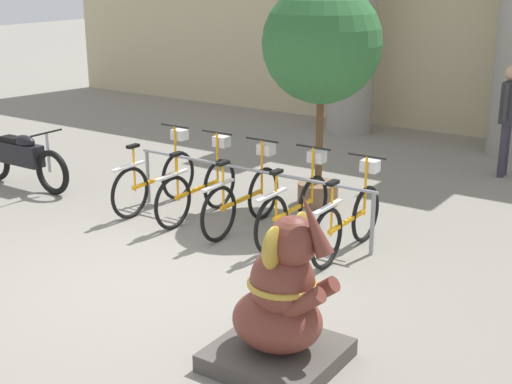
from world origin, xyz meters
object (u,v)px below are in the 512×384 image
at_px(bicycle_3, 295,207).
at_px(motorcycle, 22,158).
at_px(bicycle_2, 244,197).
at_px(potted_tree, 322,47).
at_px(elephant_statue, 281,307).
at_px(bicycle_0, 157,178).
at_px(person_pedestrian, 508,110).
at_px(bicycle_1, 199,187).
at_px(bicycle_4, 349,219).

distance_m(bicycle_3, motorcycle, 4.50).
relative_size(bicycle_2, potted_tree, 0.55).
distance_m(elephant_statue, potted_tree, 4.57).
bearing_deg(bicycle_0, person_pedestrian, 50.26).
relative_size(bicycle_2, bicycle_3, 1.00).
distance_m(bicycle_2, elephant_statue, 3.27).
xyz_separation_m(bicycle_0, bicycle_2, (1.46, -0.02, 0.00)).
bearing_deg(bicycle_2, bicycle_3, 2.50).
distance_m(bicycle_3, elephant_statue, 2.88).
xyz_separation_m(bicycle_0, elephant_statue, (3.57, -2.51, 0.11)).
bearing_deg(bicycle_0, bicycle_3, 0.37).
bearing_deg(bicycle_0, elephant_statue, -35.07).
bearing_deg(bicycle_1, bicycle_3, 0.46).
relative_size(bicycle_0, potted_tree, 0.55).
bearing_deg(bicycle_1, bicycle_4, -0.29).
distance_m(bicycle_3, potted_tree, 2.24).
xyz_separation_m(bicycle_1, bicycle_2, (0.73, -0.02, 0.00)).
bearing_deg(person_pedestrian, bicycle_2, -115.76).
height_order(bicycle_4, elephant_statue, elephant_statue).
bearing_deg(bicycle_4, bicycle_0, 179.83).
bearing_deg(bicycle_2, potted_tree, 77.63).
distance_m(person_pedestrian, potted_tree, 3.52).
height_order(bicycle_3, potted_tree, potted_tree).
distance_m(bicycle_2, person_pedestrian, 4.74).
distance_m(bicycle_0, bicycle_2, 1.46).
bearing_deg(potted_tree, bicycle_0, -142.39).
xyz_separation_m(bicycle_2, person_pedestrian, (2.04, 4.23, 0.64)).
distance_m(bicycle_4, person_pedestrian, 4.31).
relative_size(bicycle_1, bicycle_2, 1.00).
bearing_deg(bicycle_3, elephant_statue, -61.29).
xyz_separation_m(bicycle_2, bicycle_3, (0.73, 0.03, 0.00)).
relative_size(bicycle_2, bicycle_4, 1.00).
bearing_deg(bicycle_4, bicycle_2, -179.65).
relative_size(person_pedestrian, potted_tree, 0.58).
bearing_deg(bicycle_3, bicycle_0, -179.63).
height_order(elephant_statue, potted_tree, potted_tree).
bearing_deg(person_pedestrian, bicycle_3, -107.34).
distance_m(bicycle_2, bicycle_4, 1.46).
bearing_deg(bicycle_4, bicycle_1, 179.71).
height_order(bicycle_2, person_pedestrian, person_pedestrian).
bearing_deg(elephant_statue, potted_tree, 115.09).
xyz_separation_m(bicycle_2, motorcycle, (-3.75, -0.39, 0.03)).
bearing_deg(bicycle_0, bicycle_2, -0.69).
height_order(bicycle_0, bicycle_4, same).
height_order(bicycle_0, person_pedestrian, person_pedestrian).
xyz_separation_m(bicycle_2, elephant_statue, (2.11, -2.49, 0.11)).
height_order(motorcycle, person_pedestrian, person_pedestrian).
bearing_deg(bicycle_1, potted_tree, 52.72).
bearing_deg(bicycle_1, elephant_statue, -41.46).
xyz_separation_m(bicycle_1, motorcycle, (-3.02, -0.41, 0.03)).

